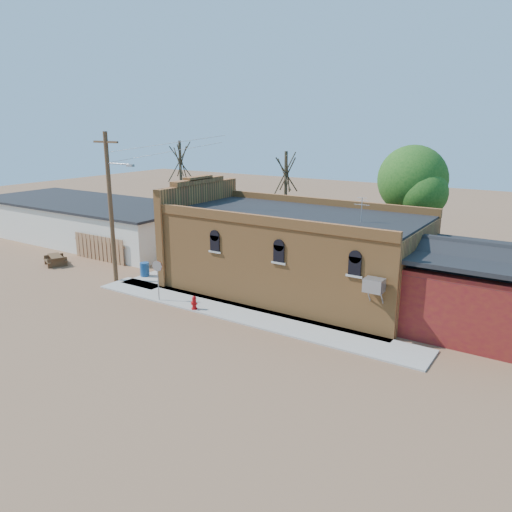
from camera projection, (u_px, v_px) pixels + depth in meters
The scene contains 15 objects.
ground at pixel (208, 314), 25.52m from camera, with size 120.00×120.00×0.00m, color brown.
sidewalk_south at pixel (242, 314), 25.44m from camera, with size 19.00×2.20×0.08m, color #9E9991.
sidewalk_west at pixel (190, 267), 33.69m from camera, with size 2.60×10.00×0.08m, color #9E9991.
brick_bar at pixel (290, 252), 28.48m from camera, with size 16.40×7.97×6.30m.
red_shed at pixel (474, 282), 23.28m from camera, with size 5.40×6.40×4.30m.
storage_building at pixel (89, 220), 41.62m from camera, with size 20.40×8.40×3.17m.
wood_fence at pixel (99, 248), 35.13m from camera, with size 5.20×0.10×1.80m, color #905B41, non-canonical shape.
utility_pole at pixel (111, 205), 29.56m from camera, with size 3.12×0.26×9.00m.
tree_bare_near at pixel (286, 173), 36.06m from camera, with size 2.80×2.80×7.65m.
tree_bare_far at pixel (180, 160), 42.59m from camera, with size 2.80×2.80×8.16m.
tree_leafy at pixel (412, 180), 31.71m from camera, with size 4.40×4.40×8.15m.
fire_hydrant at pixel (194, 303), 25.88m from camera, with size 0.42×0.40×0.71m.
stop_sign at pixel (158, 270), 26.86m from camera, with size 0.60×0.21×2.24m.
trash_barrel at pixel (145, 269), 31.48m from camera, with size 0.57×0.57×0.87m, color navy.
picnic_table at pixel (56, 259), 34.15m from camera, with size 2.00×1.80×0.68m.
Camera 1 is at (15.14, -18.62, 9.49)m, focal length 35.00 mm.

